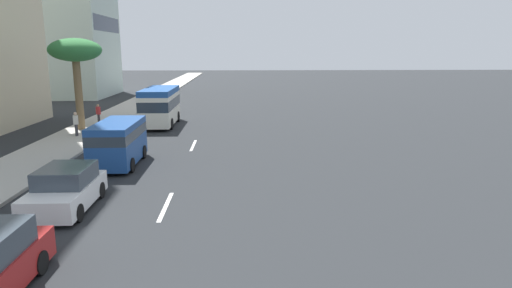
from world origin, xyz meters
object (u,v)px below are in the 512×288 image
at_px(minibus_third, 160,105).
at_px(pedestrian_near_lamp, 76,123).
at_px(van_lead, 118,141).
at_px(car_fourth, 66,189).
at_px(pedestrian_mid_block, 98,113).
at_px(palm_tree, 75,53).

relative_size(minibus_third, pedestrian_near_lamp, 4.02).
distance_m(van_lead, car_fourth, 6.43).
bearing_deg(car_fourth, pedestrian_near_lamp, -162.08).
bearing_deg(car_fourth, minibus_third, 178.90).
bearing_deg(pedestrian_mid_block, palm_tree, 116.50).
xyz_separation_m(van_lead, minibus_third, (12.36, -0.07, 0.32)).
bearing_deg(palm_tree, pedestrian_near_lamp, -167.34).
bearing_deg(car_fourth, pedestrian_mid_block, -166.57).
height_order(car_fourth, pedestrian_mid_block, pedestrian_mid_block).
xyz_separation_m(car_fourth, palm_tree, (16.48, 5.07, 4.90)).
height_order(minibus_third, palm_tree, palm_tree).
bearing_deg(car_fourth, palm_tree, -162.92).
xyz_separation_m(minibus_third, palm_tree, (-2.27, 5.43, 4.04)).
distance_m(van_lead, minibus_third, 12.36).
xyz_separation_m(minibus_third, pedestrian_mid_block, (0.03, 4.85, -0.62)).
bearing_deg(palm_tree, van_lead, -152.00).
height_order(van_lead, palm_tree, palm_tree).
bearing_deg(minibus_third, van_lead, -0.30).
bearing_deg(pedestrian_mid_block, pedestrian_near_lamp, 130.90).
xyz_separation_m(pedestrian_mid_block, palm_tree, (-2.30, 0.58, 4.66)).
bearing_deg(van_lead, palm_tree, -152.00).
distance_m(car_fourth, pedestrian_near_lamp, 14.51).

